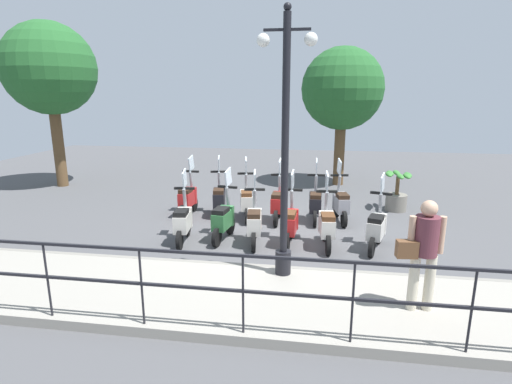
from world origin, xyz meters
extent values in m
plane|color=#4C4C4F|center=(0.00, 0.00, 0.00)|extent=(28.00, 28.00, 0.00)
cube|color=gray|center=(-3.20, 0.00, 0.07)|extent=(2.20, 20.00, 0.15)
cube|color=gray|center=(-2.15, 0.00, 0.07)|extent=(0.10, 20.00, 0.15)
cube|color=black|center=(-4.20, 0.00, 1.20)|extent=(0.04, 16.00, 0.04)
cube|color=black|center=(-4.20, 0.00, 0.73)|extent=(0.04, 16.00, 0.04)
cylinder|color=black|center=(-4.20, -2.67, 0.68)|extent=(0.03, 0.03, 1.05)
cylinder|color=black|center=(-4.20, -1.33, 0.68)|extent=(0.03, 0.03, 1.05)
cylinder|color=black|center=(-4.20, 0.00, 0.68)|extent=(0.03, 0.03, 1.05)
cylinder|color=black|center=(-4.20, 1.33, 0.68)|extent=(0.03, 0.03, 1.05)
cylinder|color=black|center=(-4.20, 2.67, 0.68)|extent=(0.03, 0.03, 1.05)
cylinder|color=black|center=(-2.40, -0.35, 0.35)|extent=(0.26, 0.26, 0.40)
cylinder|color=black|center=(-2.40, -0.35, 2.21)|extent=(0.12, 0.12, 4.12)
cube|color=black|center=(-2.40, -0.35, 4.02)|extent=(0.04, 0.70, 0.04)
sphere|color=white|center=(-2.40, -0.70, 3.88)|extent=(0.20, 0.20, 0.20)
sphere|color=white|center=(-2.40, 0.00, 3.88)|extent=(0.20, 0.20, 0.20)
sphere|color=black|center=(-2.40, -0.35, 4.33)|extent=(0.12, 0.12, 0.12)
cylinder|color=beige|center=(-3.26, -2.46, 0.56)|extent=(0.14, 0.14, 0.82)
cylinder|color=beige|center=(-3.28, -2.24, 0.56)|extent=(0.14, 0.14, 0.82)
cylinder|color=brown|center=(-3.27, -2.35, 1.25)|extent=(0.35, 0.35, 0.55)
sphere|color=tan|center=(-3.27, -2.35, 1.63)|extent=(0.22, 0.22, 0.22)
cylinder|color=tan|center=(-3.25, -2.55, 1.26)|extent=(0.09, 0.09, 0.52)
cylinder|color=tan|center=(-3.29, -2.15, 1.26)|extent=(0.09, 0.09, 0.52)
cube|color=brown|center=(-3.34, -2.10, 1.07)|extent=(0.17, 0.29, 0.24)
cylinder|color=brown|center=(3.70, 7.80, 1.39)|extent=(0.36, 0.36, 2.79)
sphere|color=#235B28|center=(3.70, 7.80, 3.89)|extent=(2.96, 2.96, 2.96)
cylinder|color=brown|center=(5.35, -1.64, 1.12)|extent=(0.36, 0.36, 2.24)
sphere|color=#235B28|center=(5.35, -1.64, 3.27)|extent=(2.73, 2.73, 2.73)
cylinder|color=slate|center=(2.30, -3.05, 0.23)|extent=(0.56, 0.56, 0.45)
cylinder|color=brown|center=(2.30, -3.05, 0.70)|extent=(0.10, 0.10, 0.50)
ellipsoid|color=#387A33|center=(2.55, -3.05, 1.00)|extent=(0.56, 0.16, 0.10)
ellipsoid|color=#387A33|center=(2.05, -3.05, 1.00)|extent=(0.56, 0.16, 0.10)
ellipsoid|color=#387A33|center=(2.30, -2.80, 1.00)|extent=(0.56, 0.16, 0.10)
ellipsoid|color=#387A33|center=(2.30, -3.30, 1.00)|extent=(0.56, 0.16, 0.10)
ellipsoid|color=#387A33|center=(2.48, -2.87, 1.00)|extent=(0.56, 0.16, 0.10)
ellipsoid|color=#387A33|center=(2.12, -3.23, 1.00)|extent=(0.56, 0.16, 0.10)
cylinder|color=black|center=(-0.31, -2.23, 0.20)|extent=(0.41, 0.20, 0.40)
cylinder|color=black|center=(-1.10, -1.98, 0.20)|extent=(0.41, 0.20, 0.40)
cube|color=beige|center=(-0.79, -2.08, 0.48)|extent=(0.66, 0.45, 0.36)
cube|color=beige|center=(-0.51, -2.17, 0.50)|extent=(0.21, 0.32, 0.44)
cube|color=black|center=(-0.85, -2.06, 0.71)|extent=(0.46, 0.37, 0.10)
cylinder|color=gray|center=(-0.45, -2.19, 0.85)|extent=(0.20, 0.12, 0.55)
cube|color=black|center=(-0.45, -2.19, 1.13)|extent=(0.19, 0.44, 0.05)
cube|color=silver|center=(-0.40, -2.21, 1.33)|extent=(0.38, 0.15, 0.42)
cylinder|color=black|center=(-0.30, -1.08, 0.20)|extent=(0.40, 0.11, 0.40)
cylinder|color=black|center=(-1.12, -1.14, 0.20)|extent=(0.40, 0.11, 0.40)
cube|color=beige|center=(-0.79, -1.12, 0.48)|extent=(0.62, 0.32, 0.36)
cube|color=beige|center=(-0.51, -1.09, 0.50)|extent=(0.14, 0.31, 0.44)
cube|color=#4C2D19|center=(-0.86, -1.12, 0.71)|extent=(0.42, 0.29, 0.10)
cylinder|color=gray|center=(-0.45, -1.09, 0.85)|extent=(0.19, 0.08, 0.55)
cube|color=black|center=(-0.45, -1.09, 1.13)|extent=(0.09, 0.44, 0.05)
cube|color=silver|center=(-0.39, -1.09, 1.33)|extent=(0.39, 0.06, 0.42)
cylinder|color=black|center=(-0.25, -0.37, 0.20)|extent=(0.40, 0.10, 0.40)
cylinder|color=black|center=(-1.08, -0.33, 0.20)|extent=(0.40, 0.10, 0.40)
cube|color=#B21E1E|center=(-0.75, -0.35, 0.48)|extent=(0.61, 0.31, 0.36)
cube|color=#B21E1E|center=(-0.46, -0.36, 0.50)|extent=(0.14, 0.31, 0.44)
cube|color=#4C2D19|center=(-0.82, -0.34, 0.71)|extent=(0.41, 0.28, 0.10)
cylinder|color=gray|center=(-0.40, -0.37, 0.85)|extent=(0.19, 0.08, 0.55)
cube|color=black|center=(-0.40, -0.37, 1.13)|extent=(0.08, 0.44, 0.05)
cube|color=silver|center=(-0.34, -0.37, 1.33)|extent=(0.39, 0.05, 0.42)
cylinder|color=black|center=(-0.35, 0.44, 0.20)|extent=(0.41, 0.13, 0.40)
cylinder|color=black|center=(-1.17, 0.34, 0.20)|extent=(0.41, 0.13, 0.40)
cube|color=beige|center=(-0.84, 0.38, 0.48)|extent=(0.63, 0.35, 0.36)
cube|color=beige|center=(-0.56, 0.42, 0.50)|extent=(0.16, 0.31, 0.44)
cube|color=black|center=(-0.91, 0.37, 0.71)|extent=(0.43, 0.31, 0.10)
cylinder|color=gray|center=(-0.50, 0.42, 0.85)|extent=(0.19, 0.09, 0.55)
cube|color=black|center=(-0.50, 0.42, 1.13)|extent=(0.11, 0.44, 0.05)
cube|color=silver|center=(-0.44, 0.43, 1.33)|extent=(0.39, 0.08, 0.42)
cylinder|color=black|center=(-0.20, 1.03, 0.20)|extent=(0.41, 0.14, 0.40)
cylinder|color=black|center=(-1.03, 1.14, 0.20)|extent=(0.41, 0.14, 0.40)
cube|color=#2D6B38|center=(-0.70, 1.10, 0.48)|extent=(0.63, 0.36, 0.36)
cube|color=#2D6B38|center=(-0.41, 1.06, 0.50)|extent=(0.16, 0.31, 0.44)
cube|color=black|center=(-0.77, 1.11, 0.71)|extent=(0.43, 0.31, 0.10)
cylinder|color=gray|center=(-0.35, 1.05, 0.85)|extent=(0.19, 0.09, 0.55)
cube|color=black|center=(-0.35, 1.05, 1.13)|extent=(0.12, 0.44, 0.05)
cube|color=silver|center=(-0.29, 1.04, 1.33)|extent=(0.39, 0.08, 0.42)
cylinder|color=black|center=(-0.47, 1.96, 0.20)|extent=(0.41, 0.13, 0.40)
cylinder|color=black|center=(-1.29, 1.85, 0.20)|extent=(0.41, 0.13, 0.40)
cube|color=beige|center=(-0.96, 1.89, 0.48)|extent=(0.63, 0.35, 0.36)
cube|color=beige|center=(-0.68, 1.93, 0.50)|extent=(0.16, 0.31, 0.44)
cube|color=black|center=(-1.03, 1.89, 0.71)|extent=(0.43, 0.31, 0.10)
cylinder|color=gray|center=(-0.62, 1.94, 0.85)|extent=(0.19, 0.09, 0.55)
cube|color=black|center=(-0.62, 1.94, 1.13)|extent=(0.11, 0.44, 0.05)
cube|color=silver|center=(-0.56, 1.94, 1.33)|extent=(0.39, 0.08, 0.42)
cylinder|color=black|center=(1.45, -1.41, 0.20)|extent=(0.41, 0.15, 0.40)
cylinder|color=black|center=(0.64, -1.56, 0.20)|extent=(0.41, 0.15, 0.40)
cube|color=gray|center=(0.96, -1.50, 0.48)|extent=(0.64, 0.38, 0.36)
cube|color=gray|center=(1.25, -1.45, 0.50)|extent=(0.17, 0.32, 0.44)
cube|color=black|center=(0.89, -1.51, 0.71)|extent=(0.44, 0.33, 0.10)
cylinder|color=gray|center=(1.31, -1.44, 0.85)|extent=(0.19, 0.10, 0.55)
cube|color=black|center=(1.31, -1.44, 1.13)|extent=(0.13, 0.44, 0.05)
cube|color=silver|center=(1.36, -1.43, 1.33)|extent=(0.39, 0.10, 0.42)
cylinder|color=black|center=(1.40, -0.86, 0.20)|extent=(0.40, 0.08, 0.40)
cylinder|color=black|center=(0.57, -0.87, 0.20)|extent=(0.40, 0.08, 0.40)
cube|color=black|center=(0.90, -0.87, 0.48)|extent=(0.60, 0.28, 0.36)
cube|color=black|center=(1.19, -0.86, 0.50)|extent=(0.12, 0.30, 0.44)
cube|color=black|center=(0.83, -0.87, 0.71)|extent=(0.40, 0.26, 0.10)
cylinder|color=gray|center=(1.25, -0.86, 0.85)|extent=(0.18, 0.07, 0.55)
cube|color=black|center=(1.25, -0.86, 1.13)|extent=(0.06, 0.44, 0.05)
cube|color=silver|center=(1.31, -0.86, 1.33)|extent=(0.39, 0.03, 0.42)
cylinder|color=black|center=(1.27, 0.03, 0.20)|extent=(0.40, 0.09, 0.40)
cylinder|color=black|center=(0.44, 0.06, 0.20)|extent=(0.40, 0.09, 0.40)
cube|color=#B21E1E|center=(0.77, 0.05, 0.48)|extent=(0.61, 0.30, 0.36)
cube|color=#B21E1E|center=(1.06, 0.04, 0.50)|extent=(0.13, 0.30, 0.44)
cube|color=black|center=(0.70, 0.05, 0.71)|extent=(0.41, 0.27, 0.10)
cylinder|color=gray|center=(1.12, 0.04, 0.85)|extent=(0.18, 0.07, 0.55)
cube|color=black|center=(1.12, 0.04, 1.13)|extent=(0.07, 0.44, 0.05)
cube|color=silver|center=(1.18, 0.04, 1.33)|extent=(0.39, 0.04, 0.42)
cylinder|color=black|center=(1.34, 0.93, 0.20)|extent=(0.41, 0.15, 0.40)
cylinder|color=black|center=(0.52, 0.78, 0.20)|extent=(0.41, 0.15, 0.40)
cube|color=beige|center=(0.84, 0.84, 0.48)|extent=(0.64, 0.39, 0.36)
cube|color=beige|center=(1.13, 0.89, 0.50)|extent=(0.17, 0.32, 0.44)
cube|color=#4C2D19|center=(0.78, 0.82, 0.71)|extent=(0.44, 0.33, 0.10)
cylinder|color=gray|center=(1.19, 0.90, 0.85)|extent=(0.19, 0.10, 0.55)
cube|color=black|center=(1.19, 0.90, 1.13)|extent=(0.14, 0.44, 0.05)
cube|color=silver|center=(1.25, 0.92, 1.33)|extent=(0.39, 0.10, 0.42)
cylinder|color=black|center=(1.47, 1.67, 0.20)|extent=(0.41, 0.15, 0.40)
cylinder|color=black|center=(0.66, 1.52, 0.20)|extent=(0.41, 0.15, 0.40)
cube|color=black|center=(0.98, 1.58, 0.48)|extent=(0.64, 0.39, 0.36)
cube|color=black|center=(1.27, 1.63, 0.50)|extent=(0.17, 0.32, 0.44)
cube|color=black|center=(0.91, 1.57, 0.71)|extent=(0.44, 0.33, 0.10)
cylinder|color=gray|center=(1.33, 1.65, 0.85)|extent=(0.19, 0.10, 0.55)
cube|color=black|center=(1.33, 1.65, 1.13)|extent=(0.14, 0.44, 0.05)
cube|color=silver|center=(1.38, 1.66, 1.33)|extent=(0.39, 0.10, 0.42)
cylinder|color=black|center=(1.40, 2.38, 0.20)|extent=(0.40, 0.10, 0.40)
cylinder|color=black|center=(0.57, 2.42, 0.20)|extent=(0.40, 0.10, 0.40)
cube|color=#B21E1E|center=(0.90, 2.40, 0.48)|extent=(0.61, 0.31, 0.36)
cube|color=#B21E1E|center=(1.19, 2.39, 0.50)|extent=(0.13, 0.30, 0.44)
cube|color=black|center=(0.83, 2.41, 0.71)|extent=(0.41, 0.28, 0.10)
cylinder|color=gray|center=(1.25, 2.39, 0.85)|extent=(0.19, 0.08, 0.55)
cube|color=black|center=(1.25, 2.39, 1.13)|extent=(0.08, 0.44, 0.05)
cube|color=silver|center=(1.31, 2.39, 1.33)|extent=(0.39, 0.05, 0.42)
camera|label=1|loc=(-8.63, -0.83, 3.11)|focal=28.00mm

